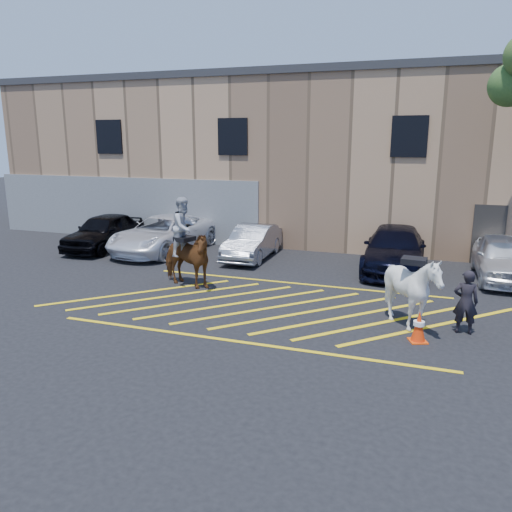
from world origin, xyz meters
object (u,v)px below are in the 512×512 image
(car_black_suv, at_px, (104,231))
(car_silver_sedan, at_px, (253,242))
(handler, at_px, (466,302))
(car_blue_suv, at_px, (395,249))
(saddled_white, at_px, (412,291))
(car_white_pickup, at_px, (163,234))
(traffic_cone, at_px, (419,326))
(car_white_suv, at_px, (504,258))
(mounted_bay, at_px, (185,251))

(car_black_suv, distance_m, car_silver_sedan, 6.45)
(handler, bearing_deg, car_silver_sedan, -39.85)
(car_black_suv, relative_size, car_silver_sedan, 1.13)
(car_blue_suv, height_order, handler, handler)
(handler, bearing_deg, saddled_white, 3.14)
(car_white_pickup, relative_size, car_blue_suv, 1.04)
(car_silver_sedan, height_order, traffic_cone, car_silver_sedan)
(car_black_suv, xyz_separation_m, handler, (13.74, -5.14, 0.04))
(saddled_white, bearing_deg, car_black_suv, 157.21)
(car_black_suv, bearing_deg, car_white_pickup, 5.43)
(car_black_suv, distance_m, car_blue_suv, 11.74)
(car_blue_suv, distance_m, car_white_suv, 3.47)
(car_white_pickup, bearing_deg, traffic_cone, -26.06)
(handler, relative_size, mounted_bay, 0.55)
(car_white_suv, relative_size, mounted_bay, 1.52)
(car_black_suv, relative_size, traffic_cone, 5.94)
(car_white_suv, xyz_separation_m, saddled_white, (-2.68, -5.55, 0.24))
(saddled_white, bearing_deg, handler, 5.59)
(mounted_bay, bearing_deg, handler, -9.26)
(car_blue_suv, relative_size, mounted_bay, 1.80)
(car_black_suv, xyz_separation_m, car_silver_sedan, (6.43, 0.45, -0.11))
(car_silver_sedan, relative_size, saddled_white, 2.01)
(car_silver_sedan, bearing_deg, mounted_bay, -100.21)
(mounted_bay, bearing_deg, car_blue_suv, 35.63)
(car_blue_suv, height_order, traffic_cone, car_blue_suv)
(car_black_suv, xyz_separation_m, traffic_cone, (12.74, -6.03, -0.37))
(car_black_suv, bearing_deg, car_silver_sedan, 2.11)
(car_white_suv, bearing_deg, car_blue_suv, 176.12)
(car_silver_sedan, relative_size, mounted_bay, 1.37)
(car_white_suv, height_order, traffic_cone, car_white_suv)
(handler, distance_m, traffic_cone, 1.41)
(car_white_suv, bearing_deg, car_white_pickup, 178.82)
(car_black_suv, bearing_deg, car_white_suv, -0.77)
(car_silver_sedan, bearing_deg, car_black_suv, -176.95)
(saddled_white, bearing_deg, mounted_bay, 168.14)
(mounted_bay, relative_size, traffic_cone, 3.85)
(car_black_suv, relative_size, car_white_suv, 1.02)
(car_black_suv, relative_size, car_blue_suv, 0.86)
(traffic_cone, bearing_deg, car_black_suv, 154.65)
(car_white_suv, height_order, mounted_bay, mounted_bay)
(handler, bearing_deg, car_white_suv, -107.46)
(car_black_suv, relative_size, mounted_bay, 1.54)
(mounted_bay, relative_size, saddled_white, 1.47)
(saddled_white, height_order, traffic_cone, saddled_white)
(car_white_pickup, distance_m, car_white_suv, 12.59)
(handler, height_order, saddled_white, saddled_white)
(car_blue_suv, relative_size, handler, 3.27)
(car_white_pickup, height_order, car_white_suv, car_white_pickup)
(mounted_bay, xyz_separation_m, traffic_cone, (7.01, -2.20, -0.77))
(car_black_suv, height_order, car_silver_sedan, car_black_suv)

